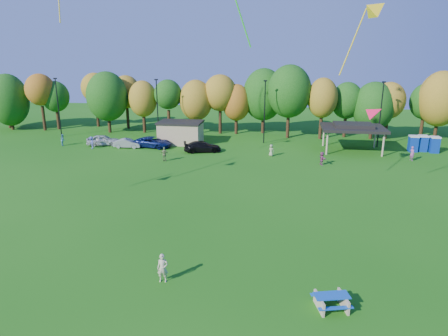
# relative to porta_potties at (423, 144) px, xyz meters

# --- Properties ---
(ground) EXTENTS (160.00, 160.00, 0.00)m
(ground) POSITION_rel_porta_potties_xyz_m (-23.43, -37.91, -1.10)
(ground) COLOR #19600F
(ground) RESTS_ON ground
(tree_line) EXTENTS (93.57, 10.55, 11.15)m
(tree_line) POSITION_rel_porta_potties_xyz_m (-24.46, 7.61, 4.82)
(tree_line) COLOR black
(tree_line) RESTS_ON ground
(lamp_posts) EXTENTS (64.50, 0.25, 9.09)m
(lamp_posts) POSITION_rel_porta_potties_xyz_m (-21.43, 2.09, 3.80)
(lamp_posts) COLOR black
(lamp_posts) RESTS_ON ground
(utility_building) EXTENTS (6.30, 4.30, 3.25)m
(utility_building) POSITION_rel_porta_potties_xyz_m (-33.43, 0.09, 0.54)
(utility_building) COLOR tan
(utility_building) RESTS_ON ground
(pavilion) EXTENTS (8.20, 6.20, 3.77)m
(pavilion) POSITION_rel_porta_potties_xyz_m (-9.43, -0.91, 2.13)
(pavilion) COLOR tan
(pavilion) RESTS_ON ground
(porta_potties) EXTENTS (3.75, 1.71, 2.18)m
(porta_potties) POSITION_rel_porta_potties_xyz_m (0.00, 0.00, 0.00)
(porta_potties) COLOR #0B3198
(porta_potties) RESTS_ON ground
(picnic_table) EXTENTS (2.16, 1.94, 0.79)m
(picnic_table) POSITION_rel_porta_potties_xyz_m (-15.79, -36.76, -0.64)
(picnic_table) COLOR tan
(picnic_table) RESTS_ON ground
(kite_flyer) EXTENTS (0.69, 0.50, 1.76)m
(kite_flyer) POSITION_rel_porta_potties_xyz_m (-25.31, -35.62, -0.22)
(kite_flyer) COLOR beige
(kite_flyer) RESTS_ON ground
(car_a) EXTENTS (4.84, 2.91, 1.54)m
(car_a) POSITION_rel_porta_potties_xyz_m (-44.14, -2.83, -0.33)
(car_a) COLOR beige
(car_a) RESTS_ON ground
(car_b) EXTENTS (3.92, 1.57, 1.27)m
(car_b) POSITION_rel_porta_potties_xyz_m (-40.12, -3.69, -0.46)
(car_b) COLOR gray
(car_b) RESTS_ON ground
(car_c) EXTENTS (5.62, 3.31, 1.47)m
(car_c) POSITION_rel_porta_potties_xyz_m (-36.71, -2.92, -0.36)
(car_c) COLOR navy
(car_c) RESTS_ON ground
(car_d) EXTENTS (5.32, 3.31, 1.44)m
(car_d) POSITION_rel_porta_potties_xyz_m (-29.30, -4.50, -0.38)
(car_d) COLOR black
(car_d) RESTS_ON ground
(far_person_0) EXTENTS (0.90, 0.82, 1.54)m
(far_person_0) POSITION_rel_porta_potties_xyz_m (-20.08, -5.37, -0.33)
(far_person_0) COLOR #8F9E6C
(far_person_0) RESTS_ON ground
(far_person_1) EXTENTS (0.87, 0.97, 1.65)m
(far_person_1) POSITION_rel_porta_potties_xyz_m (-49.75, -3.79, -0.27)
(far_person_1) COLOR teal
(far_person_1) RESTS_ON ground
(far_person_2) EXTENTS (1.06, 0.51, 1.76)m
(far_person_2) POSITION_rel_porta_potties_xyz_m (-32.95, -9.79, -0.22)
(far_person_2) COLOR olive
(far_person_2) RESTS_ON ground
(far_person_3) EXTENTS (1.19, 1.23, 1.68)m
(far_person_3) POSITION_rel_porta_potties_xyz_m (-44.87, -4.90, -0.26)
(far_person_3) COLOR #4B52A5
(far_person_3) RESTS_ON ground
(far_person_4) EXTENTS (0.95, 1.55, 1.59)m
(far_person_4) POSITION_rel_porta_potties_xyz_m (-13.97, -8.61, -0.30)
(far_person_4) COLOR #994074
(far_person_4) RESTS_ON ground
(far_person_5) EXTENTS (0.69, 0.78, 1.81)m
(far_person_5) POSITION_rel_porta_potties_xyz_m (-2.82, -4.97, -0.19)
(far_person_5) COLOR #A24C8E
(far_person_5) RESTS_ON ground
(kite_1) EXTENTS (3.35, 1.92, 5.54)m
(kite_1) POSITION_rel_porta_potties_xyz_m (-12.55, -24.52, 14.77)
(kite_1) COLOR yellow
(kite_3) EXTENTS (1.32, 1.19, 1.10)m
(kite_3) POSITION_rel_porta_potties_xyz_m (-13.73, -32.82, 8.74)
(kite_3) COLOR #E30C3C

